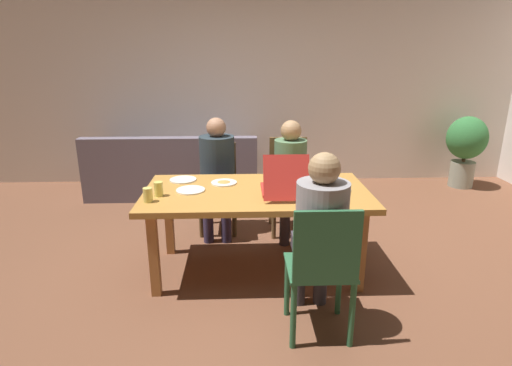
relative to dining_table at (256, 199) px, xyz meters
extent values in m
plane|color=brown|center=(0.00, 0.00, -0.65)|extent=(20.00, 20.00, 0.00)
cube|color=silver|center=(0.00, 2.74, 0.79)|extent=(7.65, 0.12, 2.88)
cube|color=#B47C36|center=(0.00, 0.00, 0.05)|extent=(1.83, 0.96, 0.05)
cube|color=#AF713B|center=(-0.79, -0.35, -0.31)|extent=(0.07, 0.07, 0.68)
cube|color=#AF713B|center=(0.79, -0.35, -0.31)|extent=(0.07, 0.07, 0.68)
cube|color=#AF713B|center=(-0.79, 0.35, -0.31)|extent=(0.07, 0.07, 0.68)
cube|color=#AF713B|center=(0.79, 0.35, -0.31)|extent=(0.07, 0.07, 0.68)
cylinder|color=#2B623D|center=(0.19, -0.65, -0.42)|extent=(0.04, 0.04, 0.46)
cylinder|color=#2B623D|center=(0.56, -0.65, -0.42)|extent=(0.04, 0.04, 0.46)
cylinder|color=#2B623D|center=(0.19, -1.00, -0.42)|extent=(0.04, 0.04, 0.46)
cylinder|color=#2B623D|center=(0.56, -1.00, -0.42)|extent=(0.04, 0.04, 0.46)
cube|color=#2B623D|center=(0.37, -0.83, -0.18)|extent=(0.42, 0.40, 0.02)
cube|color=#2B623D|center=(0.37, -1.01, 0.06)|extent=(0.40, 0.03, 0.46)
cylinder|color=#3C3641|center=(0.29, -0.51, -0.41)|extent=(0.10, 0.10, 0.48)
cylinder|color=#3C3641|center=(0.46, -0.51, -0.41)|extent=(0.10, 0.10, 0.48)
cube|color=#3C3641|center=(0.37, -0.66, -0.12)|extent=(0.30, 0.33, 0.11)
cylinder|color=gray|center=(0.37, -0.83, 0.14)|extent=(0.33, 0.33, 0.52)
sphere|color=#A28057|center=(0.37, -0.83, 0.48)|extent=(0.20, 0.20, 0.20)
cylinder|color=brown|center=(-0.20, 0.69, -0.42)|extent=(0.05, 0.05, 0.46)
cylinder|color=brown|center=(-0.53, 0.69, -0.42)|extent=(0.05, 0.05, 0.46)
cylinder|color=brown|center=(-0.20, 1.05, -0.42)|extent=(0.05, 0.05, 0.46)
cylinder|color=brown|center=(-0.53, 1.05, -0.42)|extent=(0.05, 0.05, 0.46)
cube|color=brown|center=(-0.36, 0.87, -0.18)|extent=(0.40, 0.42, 0.02)
cube|color=brown|center=(-0.36, 1.06, 0.04)|extent=(0.38, 0.03, 0.42)
cylinder|color=#382F4D|center=(-0.28, 0.58, -0.41)|extent=(0.10, 0.10, 0.48)
cylinder|color=#382F4D|center=(-0.45, 0.58, -0.41)|extent=(0.10, 0.10, 0.48)
cube|color=#382F4D|center=(-0.36, 0.71, -0.12)|extent=(0.32, 0.31, 0.11)
cylinder|color=#27343B|center=(-0.36, 0.87, 0.12)|extent=(0.35, 0.35, 0.48)
sphere|color=#A77658|center=(-0.36, 0.87, 0.44)|extent=(0.20, 0.20, 0.20)
cylinder|color=brown|center=(0.55, 0.63, -0.42)|extent=(0.05, 0.05, 0.46)
cylinder|color=brown|center=(0.20, 0.63, -0.42)|extent=(0.05, 0.05, 0.46)
cylinder|color=brown|center=(0.55, 1.03, -0.42)|extent=(0.05, 0.05, 0.46)
cylinder|color=brown|center=(0.20, 1.03, -0.42)|extent=(0.05, 0.05, 0.46)
cube|color=brown|center=(0.37, 0.83, -0.18)|extent=(0.41, 0.46, 0.02)
cube|color=brown|center=(0.37, 1.04, 0.07)|extent=(0.39, 0.03, 0.48)
cylinder|color=#3F3842|center=(0.46, 0.49, -0.41)|extent=(0.10, 0.10, 0.48)
cylinder|color=#3F3842|center=(0.29, 0.49, -0.41)|extent=(0.10, 0.10, 0.48)
cube|color=#3F3842|center=(0.37, 0.65, -0.12)|extent=(0.29, 0.36, 0.11)
cylinder|color=#517551|center=(0.37, 0.83, 0.10)|extent=(0.33, 0.33, 0.44)
sphere|color=#A37C55|center=(0.37, 0.83, 0.41)|extent=(0.21, 0.21, 0.21)
cube|color=red|center=(0.21, -0.03, 0.09)|extent=(0.35, 0.35, 0.02)
cylinder|color=#BF803B|center=(0.21, -0.03, 0.10)|extent=(0.31, 0.31, 0.01)
cube|color=red|center=(0.21, -0.27, 0.26)|extent=(0.35, 0.13, 0.33)
cylinder|color=white|center=(-0.27, 0.20, 0.08)|extent=(0.22, 0.22, 0.01)
cone|color=#CB8A42|center=(-0.27, 0.20, 0.10)|extent=(0.11, 0.11, 0.02)
cylinder|color=white|center=(-0.63, 0.30, 0.08)|extent=(0.23, 0.23, 0.01)
cylinder|color=white|center=(-0.54, 0.01, 0.08)|extent=(0.23, 0.23, 0.01)
cylinder|color=white|center=(0.65, -0.02, 0.08)|extent=(0.24, 0.24, 0.01)
cylinder|color=#DCCC62|center=(-0.82, -0.24, 0.13)|extent=(0.07, 0.07, 0.11)
cylinder|color=#DBCE5D|center=(-0.77, -0.11, 0.13)|extent=(0.07, 0.07, 0.11)
cylinder|color=#D9C368|center=(0.53, 0.26, 0.14)|extent=(0.06, 0.06, 0.13)
cube|color=slate|center=(-1.01, 2.12, -0.43)|extent=(2.17, 0.78, 0.44)
cube|color=slate|center=(-1.01, 1.81, -0.03)|extent=(2.17, 0.16, 0.38)
cube|color=slate|center=(-2.00, 2.12, -0.13)|extent=(0.20, 0.74, 0.18)
cube|color=slate|center=(-0.02, 2.12, -0.13)|extent=(0.20, 0.74, 0.18)
cylinder|color=gray|center=(2.97, 2.25, -0.47)|extent=(0.32, 0.32, 0.36)
cylinder|color=brown|center=(2.97, 2.25, -0.23)|extent=(0.05, 0.05, 0.12)
ellipsoid|color=#32753A|center=(2.97, 2.25, 0.04)|extent=(0.53, 0.53, 0.58)
camera|label=1|loc=(-0.13, -3.20, 1.15)|focal=29.05mm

